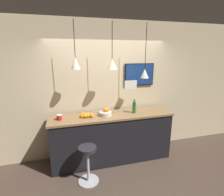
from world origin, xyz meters
TOP-DOWN VIEW (x-y plane):
  - ground_plane at (0.00, 0.00)m, footprint 14.00×14.00m
  - back_wall at (0.00, 1.07)m, footprint 8.00×0.06m
  - service_counter at (0.00, 0.67)m, footprint 2.50×0.59m
  - bar_stool at (-0.59, 0.12)m, footprint 0.37×0.37m
  - fruit_bowl at (-0.14, 0.65)m, footprint 0.25×0.25m
  - orange_pile at (-0.53, 0.66)m, footprint 0.26×0.17m
  - juice_bottle at (0.48, 0.65)m, footprint 0.08×0.08m
  - spread_jar at (-1.02, 0.65)m, footprint 0.10×0.10m
  - pendant_lamp_left at (-0.68, 0.65)m, footprint 0.17×0.17m
  - pendant_lamp_middle at (0.00, 0.65)m, footprint 0.20×0.20m
  - pendant_lamp_right at (0.68, 0.65)m, footprint 0.16×0.16m
  - mounted_tv at (0.72, 1.02)m, footprint 0.67×0.04m
  - hanging_menu_board at (0.31, 0.45)m, footprint 0.24×0.01m

SIDE VIEW (x-z plane):
  - ground_plane at x=0.00m, z-range 0.00..0.00m
  - bar_stool at x=-0.59m, z-range 0.10..0.79m
  - service_counter at x=0.00m, z-range 0.00..1.03m
  - orange_pile at x=-0.53m, z-range 1.02..1.11m
  - spread_jar at x=-1.02m, z-range 1.03..1.13m
  - fruit_bowl at x=-0.14m, z-range 1.01..1.17m
  - juice_bottle at x=0.48m, z-range 1.00..1.30m
  - back_wall at x=0.00m, z-range 0.00..2.90m
  - hanging_menu_board at x=0.31m, z-range 1.58..1.75m
  - mounted_tv at x=0.72m, z-range 1.54..2.02m
  - pendant_lamp_right at x=0.68m, z-range 1.33..2.38m
  - pendant_lamp_middle at x=0.00m, z-range 1.61..2.47m
  - pendant_lamp_left at x=-0.68m, z-range 1.64..2.49m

